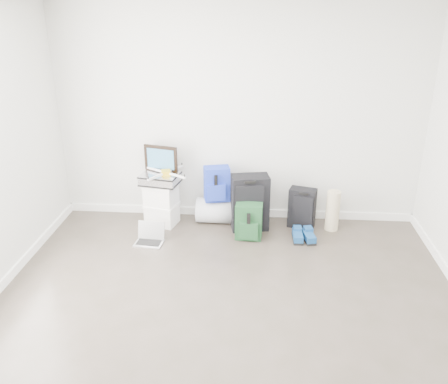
# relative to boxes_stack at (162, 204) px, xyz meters

# --- Properties ---
(ground) EXTENTS (5.00, 5.00, 0.00)m
(ground) POSITION_rel_boxes_stack_xyz_m (0.94, -2.19, -0.27)
(ground) COLOR #383228
(ground) RESTS_ON ground
(room_envelope) EXTENTS (4.52, 5.02, 2.71)m
(room_envelope) POSITION_rel_boxes_stack_xyz_m (0.94, -2.17, 1.45)
(room_envelope) COLOR silver
(room_envelope) RESTS_ON ground
(boxes_stack) EXTENTS (0.45, 0.40, 0.54)m
(boxes_stack) POSITION_rel_boxes_stack_xyz_m (0.00, 0.00, 0.00)
(boxes_stack) COLOR white
(boxes_stack) RESTS_ON ground
(briefcase) EXTENTS (0.50, 0.41, 0.13)m
(briefcase) POSITION_rel_boxes_stack_xyz_m (-0.00, 0.00, 0.34)
(briefcase) COLOR #B2B2B7
(briefcase) RESTS_ON boxes_stack
(painting) EXTENTS (0.43, 0.14, 0.33)m
(painting) POSITION_rel_boxes_stack_xyz_m (-0.00, 0.10, 0.56)
(painting) COLOR black
(painting) RESTS_ON briefcase
(drone) EXTENTS (0.54, 0.54, 0.06)m
(drone) POSITION_rel_boxes_stack_xyz_m (0.08, -0.02, 0.43)
(drone) COLOR gold
(drone) RESTS_ON briefcase
(duffel_bag) EXTENTS (0.53, 0.34, 0.32)m
(duffel_bag) POSITION_rel_boxes_stack_xyz_m (0.69, 0.09, -0.11)
(duffel_bag) COLOR #9B9DA4
(duffel_bag) RESTS_ON ground
(blue_backpack) EXTENTS (0.34, 0.29, 0.43)m
(blue_backpack) POSITION_rel_boxes_stack_xyz_m (0.69, 0.06, 0.25)
(blue_backpack) COLOR #181E9F
(blue_backpack) RESTS_ON duffel_bag
(large_suitcase) EXTENTS (0.49, 0.36, 0.69)m
(large_suitcase) POSITION_rel_boxes_stack_xyz_m (1.11, -0.05, 0.07)
(large_suitcase) COLOR black
(large_suitcase) RESTS_ON ground
(green_backpack) EXTENTS (0.32, 0.24, 0.44)m
(green_backpack) POSITION_rel_boxes_stack_xyz_m (1.10, -0.31, -0.06)
(green_backpack) COLOR #143720
(green_backpack) RESTS_ON ground
(carry_on) EXTENTS (0.36, 0.29, 0.50)m
(carry_on) POSITION_rel_boxes_stack_xyz_m (1.75, 0.04, -0.02)
(carry_on) COLOR black
(carry_on) RESTS_ON ground
(shoes) EXTENTS (0.28, 0.31, 0.10)m
(shoes) POSITION_rel_boxes_stack_xyz_m (1.75, -0.31, -0.23)
(shoes) COLOR black
(shoes) RESTS_ON ground
(rolled_rug) EXTENTS (0.17, 0.17, 0.51)m
(rolled_rug) POSITION_rel_boxes_stack_xyz_m (2.12, -0.00, -0.02)
(rolled_rug) COLOR tan
(rolled_rug) RESTS_ON ground
(laptop) EXTENTS (0.34, 0.26, 0.23)m
(laptop) POSITION_rel_boxes_stack_xyz_m (-0.05, -0.50, -0.22)
(laptop) COLOR silver
(laptop) RESTS_ON ground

